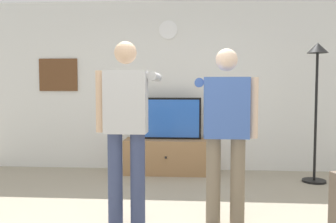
# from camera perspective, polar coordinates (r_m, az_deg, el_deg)

# --- Properties ---
(back_wall) EXTENTS (6.40, 0.10, 2.70)m
(back_wall) POSITION_cam_1_polar(r_m,az_deg,el_deg) (5.82, 1.74, 4.08)
(back_wall) COLOR silver
(back_wall) RESTS_ON ground_plane
(tv_stand) EXTENTS (1.29, 0.46, 0.53)m
(tv_stand) POSITION_cam_1_polar(r_m,az_deg,el_deg) (5.58, -0.17, -7.11)
(tv_stand) COLOR #997047
(tv_stand) RESTS_ON ground_plane
(television) EXTENTS (1.04, 0.07, 0.64)m
(television) POSITION_cam_1_polar(r_m,az_deg,el_deg) (5.55, -0.13, -1.09)
(television) COLOR black
(television) RESTS_ON tv_stand
(wall_clock) EXTENTS (0.29, 0.03, 0.29)m
(wall_clock) POSITION_cam_1_polar(r_m,az_deg,el_deg) (5.84, 0.05, 12.76)
(wall_clock) COLOR white
(framed_picture) EXTENTS (0.63, 0.04, 0.52)m
(framed_picture) POSITION_cam_1_polar(r_m,az_deg,el_deg) (6.17, -16.91, 5.56)
(framed_picture) COLOR brown
(floor_lamp) EXTENTS (0.32, 0.32, 1.93)m
(floor_lamp) POSITION_cam_1_polar(r_m,az_deg,el_deg) (5.38, 22.43, 4.18)
(floor_lamp) COLOR black
(floor_lamp) RESTS_ON ground_plane
(person_standing_nearer_lamp) EXTENTS (0.57, 0.78, 1.75)m
(person_standing_nearer_lamp) POSITION_cam_1_polar(r_m,az_deg,el_deg) (3.44, -6.60, -1.73)
(person_standing_nearer_lamp) COLOR #384266
(person_standing_nearer_lamp) RESTS_ON ground_plane
(person_standing_nearer_couch) EXTENTS (0.60, 0.78, 1.69)m
(person_standing_nearer_couch) POSITION_cam_1_polar(r_m,az_deg,el_deg) (3.52, 9.12, -2.15)
(person_standing_nearer_couch) COLOR #7A6B56
(person_standing_nearer_couch) RESTS_ON ground_plane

